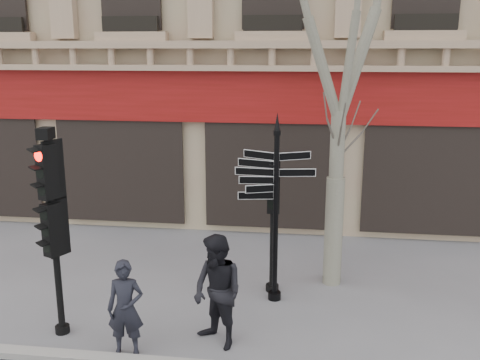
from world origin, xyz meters
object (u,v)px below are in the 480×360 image
Objects in this scene: traffic_signal_main at (52,208)px; traffic_signal_secondary at (273,200)px; fingerpost at (276,177)px; pedestrian_a at (126,309)px; pedestrian_b at (218,292)px.

traffic_signal_secondary is at bearing 55.92° from traffic_signal_main.
fingerpost is 2.31× the size of pedestrian_a.
fingerpost is 0.67m from traffic_signal_secondary.
fingerpost reaches higher than traffic_signal_main.
pedestrian_a is (-2.12, -2.61, -1.11)m from traffic_signal_secondary.
traffic_signal_main is 4.07m from traffic_signal_secondary.
traffic_signal_main reaches higher than pedestrian_b.
fingerpost is 1.03× the size of traffic_signal_main.
fingerpost is 1.34× the size of traffic_signal_secondary.
pedestrian_a is at bearing -122.92° from pedestrian_b.
traffic_signal_main reaches higher than pedestrian_a.
pedestrian_a is at bearing 4.32° from traffic_signal_main.
traffic_signal_secondary is at bearing 44.43° from pedestrian_a.
pedestrian_a is (1.33, -0.49, -1.45)m from traffic_signal_main.
traffic_signal_main reaches higher than traffic_signal_secondary.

